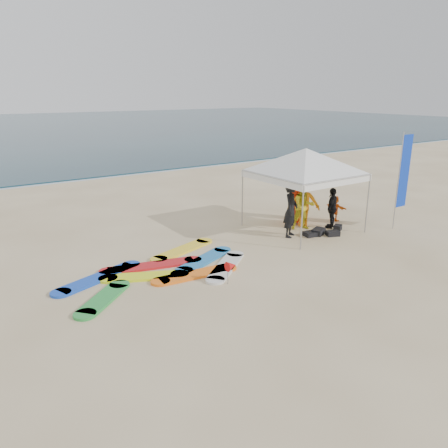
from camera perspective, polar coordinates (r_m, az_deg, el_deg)
The scene contains 13 objects.
ground at distance 11.66m, azimuth 7.53°, elevation -8.72°, with size 120.00×120.00×0.00m, color beige.
shoreline_foam at distance 27.38m, azimuth -18.62°, elevation 5.54°, with size 160.00×1.20×0.01m, color silver.
person_black_a at distance 15.67m, azimuth 8.72°, elevation 1.80°, with size 0.71×0.47×1.95m, color black.
person_yellow at distance 16.60m, azimuth 10.37°, elevation 2.27°, with size 0.86×0.67×1.78m, color gold.
person_orange_a at distance 17.01m, azimuth 10.40°, elevation 2.89°, with size 1.25×0.72×1.93m, color orange.
person_black_b at distance 17.05m, azimuth 13.93°, elevation 2.05°, with size 0.91×0.38×1.56m, color black.
person_orange_b at distance 17.35m, azimuth 9.32°, elevation 2.64°, with size 0.78×0.50×1.59m, color red.
person_seated at distance 18.09m, azimuth 14.29°, elevation 2.00°, with size 0.95×0.30×1.02m, color orange.
canopy_tent at distance 16.24m, azimuth 10.68°, elevation 9.66°, with size 4.61×4.61×3.48m.
feather_flag at distance 17.57m, azimuth 22.41°, elevation 6.24°, with size 0.61×0.04×3.62m.
marker_pennant at distance 11.85m, azimuth 0.98°, elevation -5.51°, with size 0.28×0.28×0.64m.
gear_pile at distance 16.33m, azimuth 12.74°, elevation -1.01°, with size 1.83×0.91×0.22m.
surfboard_spread at distance 12.92m, azimuth -7.69°, elevation -5.91°, with size 5.59×3.41×0.07m.
Camera 1 is at (-7.09, -7.77, 5.03)m, focal length 35.00 mm.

